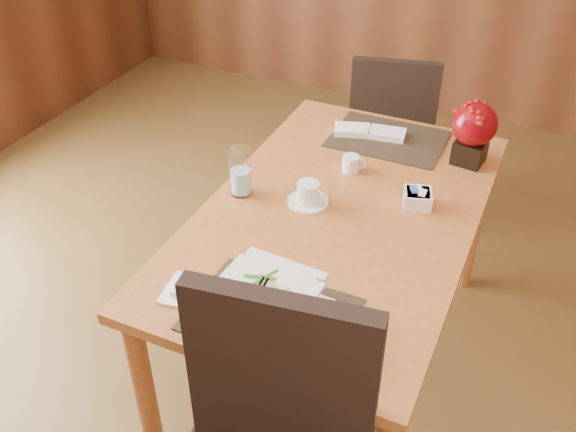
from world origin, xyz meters
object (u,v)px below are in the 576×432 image
at_px(soup_setting, 265,304).
at_px(creamer_jug, 351,163).
at_px(berry_decor, 474,130).
at_px(bread_plate, 189,292).
at_px(sugar_caddy, 417,199).
at_px(water_glass, 241,172).
at_px(coffee_cup, 308,194).
at_px(far_chair, 391,128).
at_px(dining_table, 339,233).

height_order(soup_setting, creamer_jug, soup_setting).
height_order(berry_decor, bread_plate, berry_decor).
bearing_deg(sugar_caddy, water_glass, -162.74).
bearing_deg(bread_plate, sugar_caddy, 55.54).
bearing_deg(berry_decor, soup_setting, -107.41).
distance_m(coffee_cup, creamer_jug, 0.27).
bearing_deg(berry_decor, far_chair, 128.52).
distance_m(berry_decor, far_chair, 0.83).
relative_size(coffee_cup, far_chair, 0.16).
bearing_deg(berry_decor, coffee_cup, -131.76).
relative_size(creamer_jug, bread_plate, 0.58).
distance_m(dining_table, coffee_cup, 0.18).
height_order(soup_setting, far_chair, far_chair).
relative_size(soup_setting, coffee_cup, 2.14).
bearing_deg(creamer_jug, dining_table, -91.71).
relative_size(dining_table, coffee_cup, 10.30).
distance_m(dining_table, creamer_jug, 0.30).
xyz_separation_m(coffee_cup, berry_decor, (0.45, 0.51, 0.10)).
bearing_deg(far_chair, soup_setting, 80.93).
bearing_deg(creamer_jug, soup_setting, -100.57).
relative_size(soup_setting, creamer_jug, 3.70).
height_order(coffee_cup, far_chair, far_chair).
xyz_separation_m(sugar_caddy, bread_plate, (-0.49, -0.71, -0.02)).
height_order(sugar_caddy, bread_plate, sugar_caddy).
distance_m(soup_setting, berry_decor, 1.14).
xyz_separation_m(soup_setting, berry_decor, (0.34, 1.08, 0.08)).
distance_m(dining_table, soup_setting, 0.59).
bearing_deg(dining_table, water_glass, -173.58).
bearing_deg(dining_table, far_chair, 96.53).
relative_size(berry_decor, bread_plate, 1.70).
distance_m(water_glass, sugar_caddy, 0.62).
xyz_separation_m(dining_table, berry_decor, (0.33, 0.51, 0.24)).
relative_size(dining_table, creamer_jug, 17.85).
distance_m(coffee_cup, far_chair, 1.12).
bearing_deg(dining_table, creamer_jug, 102.48).
bearing_deg(far_chair, sugar_caddy, 97.50).
height_order(soup_setting, coffee_cup, soup_setting).
height_order(sugar_caddy, berry_decor, berry_decor).
bearing_deg(soup_setting, creamer_jug, 97.52).
distance_m(water_glass, berry_decor, 0.89).
bearing_deg(coffee_cup, sugar_caddy, 22.21).
height_order(creamer_jug, sugar_caddy, creamer_jug).
relative_size(bread_plate, far_chair, 0.16).
bearing_deg(sugar_caddy, soup_setting, -108.24).
distance_m(dining_table, berry_decor, 0.65).
height_order(soup_setting, bread_plate, soup_setting).
relative_size(dining_table, water_glass, 8.38).
distance_m(coffee_cup, water_glass, 0.25).
distance_m(berry_decor, bread_plate, 1.23).
xyz_separation_m(creamer_jug, sugar_caddy, (0.29, -0.12, -0.00)).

